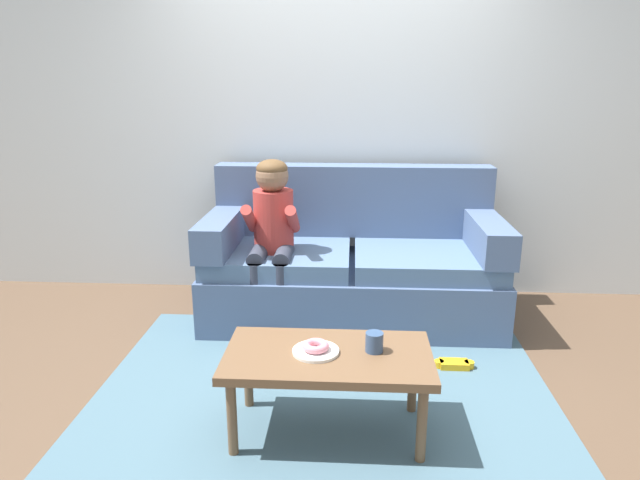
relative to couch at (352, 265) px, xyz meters
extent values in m
plane|color=brown|center=(-0.14, -0.85, -0.36)|extent=(10.00, 10.00, 0.00)
cube|color=silver|center=(-0.14, 0.55, 1.04)|extent=(8.00, 0.10, 2.80)
cube|color=#476675|center=(-0.14, -1.10, -0.35)|extent=(2.37, 1.98, 0.01)
cube|color=slate|center=(0.00, -0.05, -0.17)|extent=(1.95, 0.90, 0.38)
cube|color=slate|center=(-0.49, -0.10, 0.08)|extent=(0.94, 0.74, 0.12)
cube|color=slate|center=(0.49, -0.10, 0.08)|extent=(0.94, 0.74, 0.12)
cube|color=slate|center=(0.00, 0.30, 0.39)|extent=(1.95, 0.20, 0.50)
cube|color=slate|center=(-0.87, -0.05, 0.25)|extent=(0.20, 0.90, 0.22)
cube|color=slate|center=(0.87, -0.05, 0.25)|extent=(0.20, 0.90, 0.22)
cube|color=brown|center=(-0.10, -1.39, 0.03)|extent=(0.93, 0.50, 0.04)
cylinder|color=brown|center=(-0.50, -1.58, -0.17)|extent=(0.04, 0.04, 0.37)
cylinder|color=brown|center=(0.30, -1.58, -0.17)|extent=(0.04, 0.04, 0.37)
cylinder|color=brown|center=(-0.50, -1.20, -0.17)|extent=(0.04, 0.04, 0.37)
cylinder|color=brown|center=(0.30, -1.20, -0.17)|extent=(0.04, 0.04, 0.37)
cylinder|color=#AD3833|center=(-0.51, -0.13, 0.34)|extent=(0.26, 0.26, 0.40)
sphere|color=#846047|center=(-0.51, -0.15, 0.64)|extent=(0.21, 0.21, 0.21)
ellipsoid|color=brown|center=(-0.51, -0.15, 0.69)|extent=(0.20, 0.20, 0.12)
cylinder|color=#333847|center=(-0.59, -0.28, 0.15)|extent=(0.11, 0.30, 0.11)
cylinder|color=#333847|center=(-0.59, -0.43, -0.08)|extent=(0.09, 0.09, 0.44)
cube|color=black|center=(-0.59, -0.48, -0.33)|extent=(0.10, 0.20, 0.06)
cylinder|color=#AD3833|center=(-0.65, -0.24, 0.38)|extent=(0.07, 0.29, 0.23)
cylinder|color=#333847|center=(-0.43, -0.28, 0.15)|extent=(0.11, 0.30, 0.11)
cylinder|color=#333847|center=(-0.43, -0.43, -0.08)|extent=(0.09, 0.09, 0.44)
cube|color=black|center=(-0.43, -0.48, -0.33)|extent=(0.10, 0.20, 0.06)
cylinder|color=#AD3833|center=(-0.38, -0.24, 0.38)|extent=(0.07, 0.29, 0.23)
cylinder|color=white|center=(-0.16, -1.39, 0.06)|extent=(0.21, 0.21, 0.01)
torus|color=pink|center=(-0.16, -1.39, 0.08)|extent=(0.15, 0.15, 0.04)
cylinder|color=#334C72|center=(0.10, -1.36, 0.10)|extent=(0.08, 0.08, 0.09)
cube|color=gold|center=(0.59, -0.76, -0.33)|extent=(0.16, 0.09, 0.05)
cylinder|color=gold|center=(0.50, -0.76, -0.33)|extent=(0.06, 0.06, 0.05)
cylinder|color=gold|center=(0.67, -0.76, -0.33)|extent=(0.06, 0.06, 0.05)
camera|label=1|loc=(0.00, -3.65, 1.22)|focal=31.46mm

